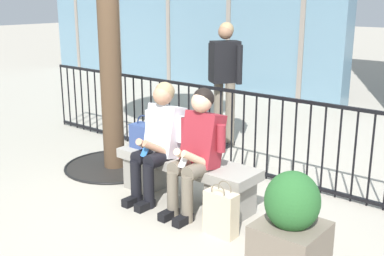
# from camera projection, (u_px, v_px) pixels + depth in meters

# --- Properties ---
(ground_plane) EXTENTS (60.00, 60.00, 0.00)m
(ground_plane) POSITION_uv_depth(u_px,v_px,m) (186.00, 199.00, 5.02)
(ground_plane) COLOR #A8A091
(stone_bench) EXTENTS (1.60, 0.44, 0.45)m
(stone_bench) POSITION_uv_depth(u_px,v_px,m) (186.00, 175.00, 4.95)
(stone_bench) COLOR gray
(stone_bench) RESTS_ON ground
(seated_person_with_phone) EXTENTS (0.52, 0.66, 1.21)m
(seated_person_with_phone) POSITION_uv_depth(u_px,v_px,m) (159.00, 138.00, 4.91)
(seated_person_with_phone) COLOR black
(seated_person_with_phone) RESTS_ON ground
(seated_person_companion) EXTENTS (0.52, 0.66, 1.21)m
(seated_person_companion) POSITION_uv_depth(u_px,v_px,m) (197.00, 147.00, 4.60)
(seated_person_companion) COLOR #6B6051
(seated_person_companion) RESTS_ON ground
(handbag_on_bench) EXTENTS (0.29, 0.18, 0.37)m
(handbag_on_bench) POSITION_uv_depth(u_px,v_px,m) (144.00, 136.00, 5.22)
(handbag_on_bench) COLOR #33477F
(handbag_on_bench) RESTS_ON stone_bench
(shopping_bag) EXTENTS (0.30, 0.14, 0.49)m
(shopping_bag) POSITION_uv_depth(u_px,v_px,m) (221.00, 213.00, 4.23)
(shopping_bag) COLOR beige
(shopping_bag) RESTS_ON ground
(bystander_further_back) EXTENTS (0.55, 0.44, 1.71)m
(bystander_further_back) POSITION_uv_depth(u_px,v_px,m) (225.00, 75.00, 6.61)
(bystander_further_back) COLOR #6B6051
(bystander_further_back) RESTS_ON ground
(plaza_railing) EXTENTS (7.03, 0.04, 0.99)m
(plaza_railing) POSITION_uv_depth(u_px,v_px,m) (243.00, 132.00, 5.67)
(plaza_railing) COLOR black
(plaza_railing) RESTS_ON ground
(planter) EXTENTS (0.47, 0.47, 0.85)m
(planter) POSITION_uv_depth(u_px,v_px,m) (291.00, 231.00, 3.51)
(planter) COLOR #726656
(planter) RESTS_ON ground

